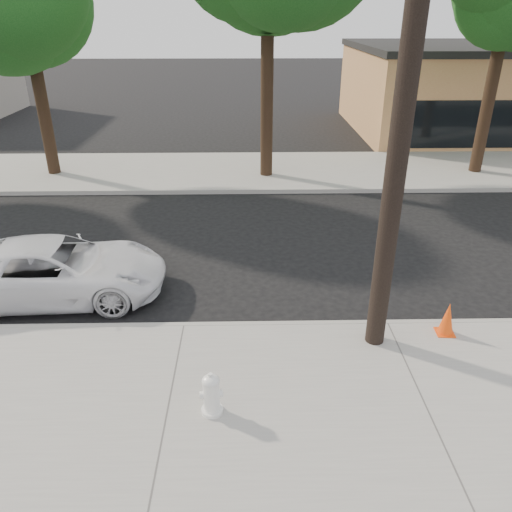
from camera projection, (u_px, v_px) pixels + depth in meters
The scene contains 8 objects.
ground at pixel (194, 279), 11.70m from camera, with size 120.00×120.00×0.00m, color black.
near_sidewalk at pixel (169, 407), 7.81m from camera, with size 90.00×4.40×0.15m, color gray.
far_sidewalk at pixel (214, 171), 19.29m from camera, with size 90.00×5.00×0.15m, color gray.
curb_near at pixel (184, 327), 9.78m from camera, with size 90.00×0.12×0.16m, color #9E9B93.
utility_pole at pixel (407, 84), 7.27m from camera, with size 1.40×0.34×9.00m.
police_cruiser at pixel (55, 270), 10.72m from camera, with size 2.16×4.68×1.30m, color white.
fire_hydrant at pixel (211, 395), 7.48m from camera, with size 0.36×0.33×0.69m.
traffic_cone at pixel (447, 319), 9.35m from camera, with size 0.36×0.36×0.65m.
Camera 1 is at (1.24, -10.28, 5.66)m, focal length 35.00 mm.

